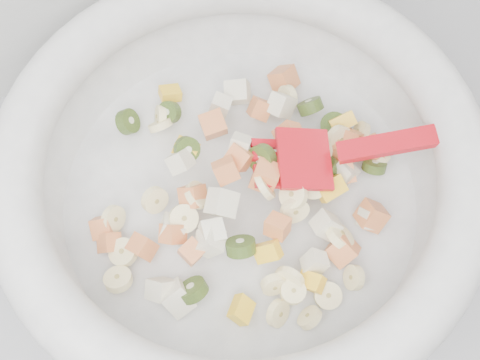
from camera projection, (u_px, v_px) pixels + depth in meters
counter at (269, 323)px, 0.99m from camera, size 2.00×0.60×0.90m
mixing_bowl at (241, 172)px, 0.54m from camera, size 0.47×0.43×0.13m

